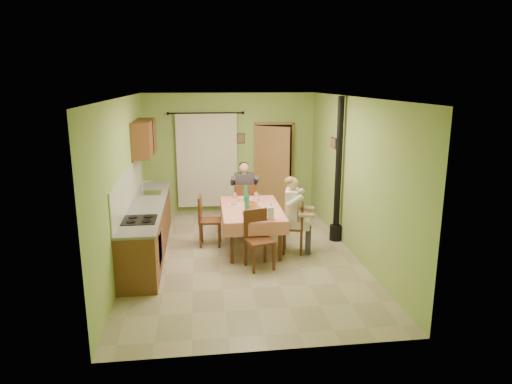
{
  "coord_description": "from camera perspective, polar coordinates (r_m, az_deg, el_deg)",
  "views": [
    {
      "loc": [
        -0.74,
        -7.68,
        3.07
      ],
      "look_at": [
        0.25,
        0.1,
        1.15
      ],
      "focal_mm": 32.0,
      "sensor_mm": 36.0,
      "label": 1
    }
  ],
  "objects": [
    {
      "name": "stove_flue",
      "position": [
        8.93,
        10.15,
        0.3
      ],
      "size": [
        0.24,
        0.24,
        2.8
      ],
      "color": "black",
      "rests_on": "ground"
    },
    {
      "name": "chair_left",
      "position": [
        8.78,
        -5.85,
        -4.78
      ],
      "size": [
        0.45,
        0.45,
        0.97
      ],
      "rotation": [
        0.0,
        0.0,
        -1.66
      ],
      "color": "#532A16",
      "rests_on": "ground"
    },
    {
      "name": "chair_far",
      "position": [
        9.73,
        -1.44,
        -2.84
      ],
      "size": [
        0.42,
        0.42,
        0.98
      ],
      "rotation": [
        0.0,
        0.0,
        0.0
      ],
      "color": "#532A16",
      "rests_on": "ground"
    },
    {
      "name": "chair_right",
      "position": [
        8.38,
        4.71,
        -5.67
      ],
      "size": [
        0.45,
        0.45,
        0.93
      ],
      "rotation": [
        0.0,
        0.0,
        1.32
      ],
      "color": "#532A16",
      "rests_on": "ground"
    },
    {
      "name": "doorway",
      "position": [
        10.89,
        2.2,
        3.07
      ],
      "size": [
        0.96,
        0.47,
        2.15
      ],
      "color": "black",
      "rests_on": "ground"
    },
    {
      "name": "curtain",
      "position": [
        10.74,
        -6.14,
        3.99
      ],
      "size": [
        1.7,
        0.07,
        2.22
      ],
      "color": "black",
      "rests_on": "ground"
    },
    {
      "name": "floor",
      "position": [
        8.31,
        -1.64,
        -7.94
      ],
      "size": [
        4.0,
        6.0,
        0.01
      ],
      "primitive_type": "cube",
      "color": "tan",
      "rests_on": "ground"
    },
    {
      "name": "tableware",
      "position": [
        8.41,
        -0.41,
        -1.73
      ],
      "size": [
        0.85,
        1.64,
        0.33
      ],
      "color": "white",
      "rests_on": "dining_table"
    },
    {
      "name": "man_right",
      "position": [
        8.21,
        4.71,
        -1.78
      ],
      "size": [
        0.55,
        0.64,
        1.39
      ],
      "rotation": [
        0.0,
        0.0,
        1.32
      ],
      "color": "silver",
      "rests_on": "chair_right"
    },
    {
      "name": "chair_near",
      "position": [
        7.7,
        0.41,
        -7.42
      ],
      "size": [
        0.52,
        0.52,
        0.98
      ],
      "rotation": [
        0.0,
        0.0,
        3.41
      ],
      "color": "#532A16",
      "rests_on": "ground"
    },
    {
      "name": "picture_right",
      "position": [
        9.37,
        9.69,
        6.08
      ],
      "size": [
        0.03,
        0.31,
        0.21
      ],
      "primitive_type": "cube",
      "color": "brown",
      "rests_on": "room_shell"
    },
    {
      "name": "kitchen_run",
      "position": [
        8.54,
        -13.43,
        -4.28
      ],
      "size": [
        0.64,
        3.64,
        1.56
      ],
      "color": "brown",
      "rests_on": "ground"
    },
    {
      "name": "dining_table",
      "position": [
        8.63,
        -0.58,
        -4.4
      ],
      "size": [
        1.14,
        1.87,
        0.76
      ],
      "rotation": [
        0.0,
        0.0,
        -0.01
      ],
      "color": "#E68A7A",
      "rests_on": "ground"
    },
    {
      "name": "man_far",
      "position": [
        9.59,
        -1.47,
        0.55
      ],
      "size": [
        0.58,
        0.47,
        1.39
      ],
      "rotation": [
        0.0,
        0.0,
        0.0
      ],
      "color": "#38333D",
      "rests_on": "chair_far"
    },
    {
      "name": "picture_back",
      "position": [
        10.78,
        -1.93,
        6.72
      ],
      "size": [
        0.19,
        0.03,
        0.23
      ],
      "primitive_type": "cube",
      "color": "black",
      "rests_on": "room_shell"
    },
    {
      "name": "room_shell",
      "position": [
        7.82,
        -1.73,
        4.55
      ],
      "size": [
        4.04,
        6.04,
        2.82
      ],
      "color": "#97BC60",
      "rests_on": "ground"
    },
    {
      "name": "upper_cabinets",
      "position": [
        9.51,
        -13.81,
        6.6
      ],
      "size": [
        0.35,
        1.4,
        0.7
      ],
      "primitive_type": "cube",
      "color": "brown",
      "rests_on": "room_shell"
    }
  ]
}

